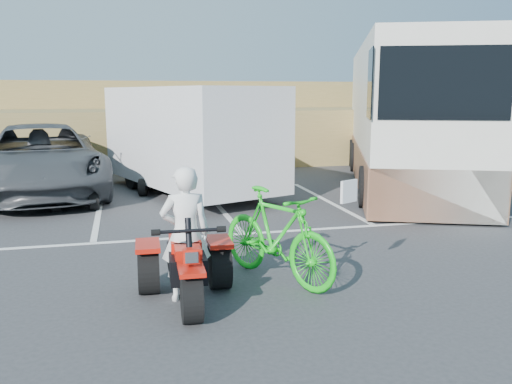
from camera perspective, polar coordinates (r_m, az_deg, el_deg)
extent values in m
plane|color=#343437|center=(7.97, 2.38, -8.73)|extent=(100.00, 100.00, 0.00)
cube|color=white|center=(12.51, -16.23, -2.05)|extent=(0.12, 5.00, 0.01)
cube|color=white|center=(12.68, -3.96, -1.50)|extent=(0.12, 5.00, 0.01)
cube|color=white|center=(13.40, 7.48, -0.92)|extent=(0.12, 5.00, 0.01)
cube|color=white|center=(14.59, 17.41, -0.38)|extent=(0.12, 5.00, 0.01)
cube|color=white|center=(10.20, -1.41, -4.42)|extent=(28.00, 0.12, 0.01)
cube|color=olive|center=(21.39, -8.21, 5.97)|extent=(40.00, 6.00, 2.00)
cube|color=olive|center=(24.82, -9.10, 8.85)|extent=(40.00, 4.00, 2.20)
imported|color=white|center=(6.89, -7.44, -4.39)|extent=(0.64, 0.44, 1.73)
imported|color=#14BF19|center=(7.57, 2.21, -4.59)|extent=(1.56, 2.21, 1.31)
imported|color=#3F4146|center=(15.13, -21.72, 3.18)|extent=(3.95, 6.90, 1.81)
cube|color=silver|center=(14.25, -7.08, 5.95)|extent=(4.25, 6.36, 2.46)
cylinder|color=black|center=(14.39, -6.97, 1.25)|extent=(2.27, 1.39, 0.69)
cube|color=silver|center=(16.42, 15.47, 7.85)|extent=(6.49, 10.98, 3.87)
cube|color=brown|center=(16.53, 15.24, 3.01)|extent=(6.54, 11.00, 1.07)
cube|color=black|center=(11.08, 19.28, 10.77)|extent=(2.30, 0.94, 1.40)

